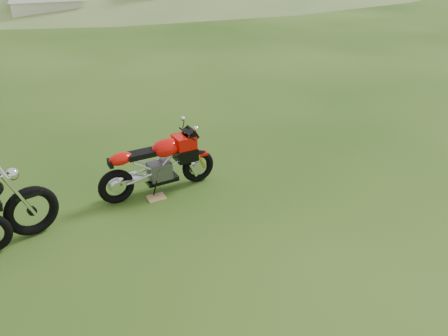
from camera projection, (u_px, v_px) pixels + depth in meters
ground at (239, 228)px, 5.96m from camera, size 120.00×120.00×0.00m
sport_motorcycle at (158, 160)px, 6.58m from camera, size 1.83×0.76×1.07m
plywood_board at (156, 198)px, 6.63m from camera, size 0.31×0.27×0.02m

